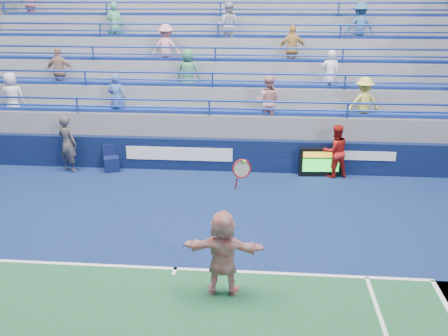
# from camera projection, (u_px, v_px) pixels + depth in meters

# --- Properties ---
(ground) EXTENTS (120.00, 120.00, 0.00)m
(ground) POSITION_uv_depth(u_px,v_px,m) (175.00, 269.00, 10.88)
(ground) COLOR #333538
(sponsor_wall) EXTENTS (18.00, 0.32, 1.10)m
(sponsor_wall) POSITION_uv_depth(u_px,v_px,m) (209.00, 155.00, 16.81)
(sponsor_wall) COLOR #091133
(sponsor_wall) RESTS_ON ground
(bleacher_stand) EXTENTS (18.00, 5.60, 6.13)m
(bleacher_stand) POSITION_uv_depth(u_px,v_px,m) (220.00, 102.00, 20.02)
(bleacher_stand) COLOR slate
(bleacher_stand) RESTS_ON ground
(serve_speed_board) EXTENTS (1.39, 0.26, 0.96)m
(serve_speed_board) POSITION_uv_depth(u_px,v_px,m) (321.00, 162.00, 16.24)
(serve_speed_board) COLOR black
(serve_speed_board) RESTS_ON ground
(judge_chair) EXTENTS (0.64, 0.65, 0.88)m
(judge_chair) POSITION_uv_depth(u_px,v_px,m) (112.00, 163.00, 16.82)
(judge_chair) COLOR #0D153E
(judge_chair) RESTS_ON ground
(tennis_player) EXTENTS (1.65, 0.55, 2.84)m
(tennis_player) POSITION_uv_depth(u_px,v_px,m) (223.00, 253.00, 9.77)
(tennis_player) COLOR white
(tennis_player) RESTS_ON ground
(line_judge) EXTENTS (0.83, 0.71, 1.94)m
(line_judge) POSITION_uv_depth(u_px,v_px,m) (68.00, 144.00, 16.56)
(line_judge) COLOR #121533
(line_judge) RESTS_ON ground
(ball_girl) EXTENTS (1.01, 0.88, 1.76)m
(ball_girl) POSITION_uv_depth(u_px,v_px,m) (335.00, 151.00, 16.07)
(ball_girl) COLOR #AE1913
(ball_girl) RESTS_ON ground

